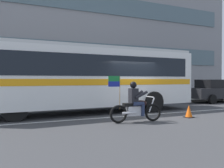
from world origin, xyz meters
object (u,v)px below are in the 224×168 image
(transit_bus, at_px, (88,75))
(traffic_cone, at_px, (189,112))
(motorcycle_with_rider, at_px, (136,105))
(parked_sedan_curbside, at_px, (217,90))

(transit_bus, distance_m, traffic_cone, 5.02)
(transit_bus, bearing_deg, motorcycle_with_rider, -77.29)
(transit_bus, height_order, motorcycle_with_rider, transit_bus)
(motorcycle_with_rider, height_order, parked_sedan_curbside, motorcycle_with_rider)
(transit_bus, height_order, parked_sedan_curbside, transit_bus)
(motorcycle_with_rider, xyz_separation_m, traffic_cone, (2.68, 0.04, -0.41))
(motorcycle_with_rider, relative_size, parked_sedan_curbside, 0.47)
(transit_bus, relative_size, parked_sedan_curbside, 2.40)
(motorcycle_with_rider, relative_size, traffic_cone, 3.98)
(transit_bus, xyz_separation_m, traffic_cone, (3.43, -3.28, -1.63))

